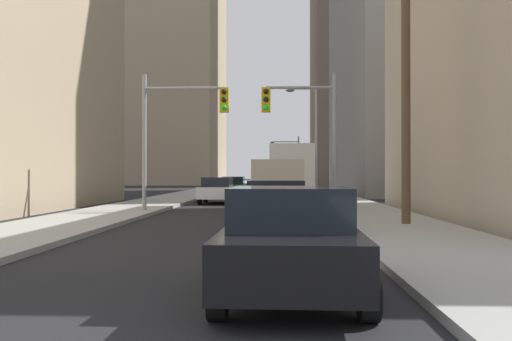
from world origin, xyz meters
TOP-DOWN VIEW (x-y plane):
  - sidewalk_left at (-5.31, 50.00)m, footprint 3.65×160.00m
  - sidewalk_right at (5.31, 50.00)m, footprint 3.65×160.00m
  - city_bus at (2.68, 33.14)m, footprint 2.95×11.59m
  - cargo_van_beige at (1.65, 20.57)m, footprint 2.16×5.22m
  - sedan_black at (1.81, 5.08)m, footprint 1.95×4.24m
  - sedan_maroon at (1.59, 13.36)m, footprint 1.95×4.21m
  - sedan_white at (-1.83, 29.12)m, footprint 1.95×4.25m
  - sedan_green at (-1.66, 38.89)m, footprint 1.95×4.23m
  - traffic_signal_near_left at (-2.50, 20.77)m, footprint 3.73×0.44m
  - traffic_signal_near_right at (2.74, 20.77)m, footprint 3.20×0.44m
  - traffic_signal_far_right at (2.71, 59.52)m, footprint 3.28×0.44m
  - utility_pole_right at (5.67, 14.76)m, footprint 2.20×0.28m
  - street_lamp_right at (3.88, 33.34)m, footprint 2.06×0.32m
  - building_left_far_tower at (-19.67, 92.18)m, footprint 22.45×26.99m
  - building_right_mid_block at (14.67, 47.79)m, footprint 14.05×25.80m

SIDE VIEW (x-z plane):
  - sidewalk_left at x=-5.31m, z-range 0.00..0.15m
  - sidewalk_right at x=5.31m, z-range 0.00..0.15m
  - sedan_black at x=1.81m, z-range 0.01..1.53m
  - sedan_maroon at x=1.59m, z-range 0.01..1.53m
  - sedan_white at x=-1.83m, z-range 0.01..1.53m
  - sedan_green at x=-1.66m, z-range 0.01..1.53m
  - cargo_van_beige at x=1.65m, z-range 0.16..2.42m
  - city_bus at x=2.68m, z-range 0.23..3.63m
  - traffic_signal_near_right at x=2.74m, z-range 1.01..7.01m
  - traffic_signal_far_right at x=2.71m, z-range 1.02..7.02m
  - traffic_signal_near_left at x=-2.50m, z-range 1.04..7.04m
  - street_lamp_right at x=3.88m, z-range 0.75..8.25m
  - utility_pole_right at x=5.67m, z-range 0.27..9.38m
  - building_right_mid_block at x=14.67m, z-range 0.00..34.39m
  - building_left_far_tower at x=-19.67m, z-range 0.00..64.61m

